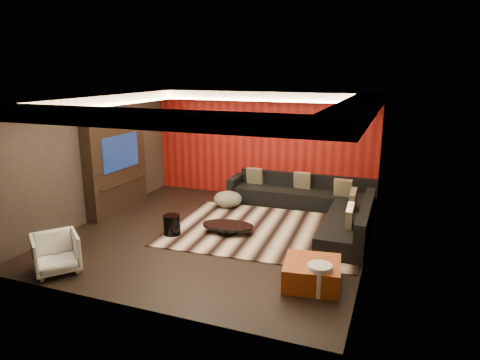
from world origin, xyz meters
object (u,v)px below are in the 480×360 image
at_px(white_side_table, 319,279).
at_px(armchair, 56,253).
at_px(sectional_sofa, 317,206).
at_px(coffee_table, 228,229).
at_px(drum_stool, 172,225).
at_px(orange_ottoman, 312,273).

distance_m(white_side_table, armchair, 4.37).
xyz_separation_m(armchair, sectional_sofa, (3.57, 4.36, -0.07)).
height_order(white_side_table, sectional_sofa, sectional_sofa).
xyz_separation_m(white_side_table, sectional_sofa, (-0.72, 3.51, 0.03)).
bearing_deg(sectional_sofa, coffee_table, -131.09).
distance_m(drum_stool, sectional_sofa, 3.40).
bearing_deg(drum_stool, sectional_sofa, 41.01).
bearing_deg(armchair, sectional_sofa, -0.06).
bearing_deg(orange_ottoman, drum_stool, 161.43).
distance_m(white_side_table, sectional_sofa, 3.59).
xyz_separation_m(drum_stool, white_side_table, (3.28, -1.28, 0.01)).
height_order(drum_stool, armchair, armchair).
distance_m(coffee_table, drum_stool, 1.16).
height_order(armchair, sectional_sofa, sectional_sofa).
distance_m(white_side_table, orange_ottoman, 0.28).
distance_m(coffee_table, armchair, 3.33).
xyz_separation_m(coffee_table, drum_stool, (-1.05, -0.49, 0.11)).
bearing_deg(orange_ottoman, white_side_table, -55.58).
bearing_deg(drum_stool, white_side_table, -21.31).
height_order(orange_ottoman, armchair, armchair).
height_order(orange_ottoman, sectional_sofa, sectional_sofa).
bearing_deg(sectional_sofa, armchair, -129.27).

